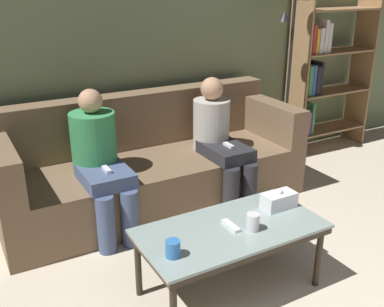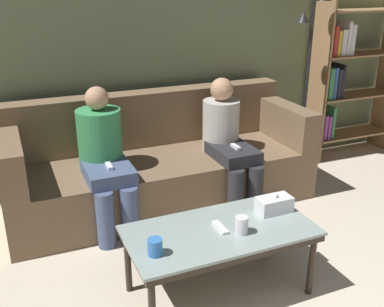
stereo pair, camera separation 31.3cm
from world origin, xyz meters
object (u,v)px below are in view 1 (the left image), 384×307
tissue_box (279,200)px  standing_lamp (291,60)px  coffee_table (231,234)px  seated_person_left_end (99,158)px  couch (152,166)px  game_remote (231,226)px  bookshelf (322,71)px  cup_near_right (253,222)px  seated_person_mid_left (219,138)px  cup_near_left (173,249)px

tissue_box → standing_lamp: bearing=48.0°
coffee_table → seated_person_left_end: seated_person_left_end is taller
couch → coffee_table: (-0.09, -1.33, 0.07)m
couch → seated_person_left_end: (-0.52, -0.22, 0.25)m
game_remote → bookshelf: bookshelf is taller
cup_near_right → seated_person_left_end: seated_person_left_end is taller
game_remote → standing_lamp: size_ratio=0.09×
tissue_box → seated_person_mid_left: size_ratio=0.21×
game_remote → bookshelf: bearing=35.5°
cup_near_left → seated_person_left_end: (0.01, 1.21, 0.09)m
seated_person_mid_left → cup_near_right: bearing=-113.8°
tissue_box → game_remote: bearing=-171.9°
standing_lamp → tissue_box: bearing=-132.0°
coffee_table → bookshelf: bookshelf is taller
cup_near_right → couch: bearing=90.0°
cup_near_right → game_remote: cup_near_right is taller
cup_near_right → game_remote: (-0.09, 0.09, -0.04)m
cup_near_left → seated_person_left_end: bearing=89.6°
game_remote → standing_lamp: 2.32m
standing_lamp → cup_near_left: bearing=-143.4°
couch → cup_near_right: bearing=-90.0°
game_remote → standing_lamp: (1.68, 1.47, 0.62)m
tissue_box → seated_person_left_end: seated_person_left_end is taller
cup_near_left → couch: bearing=69.7°
bookshelf → seated_person_mid_left: bookshelf is taller
cup_near_left → cup_near_right: bearing=1.2°
cup_near_left → game_remote: 0.45m
tissue_box → seated_person_mid_left: (0.20, 1.03, 0.07)m
couch → standing_lamp: 1.76m
cup_near_right → bookshelf: size_ratio=0.06×
cup_near_right → game_remote: size_ratio=0.70×
cup_near_right → game_remote: 0.13m
couch → bookshelf: 2.26m
bookshelf → coffee_table: bearing=-144.5°
couch → game_remote: bearing=-93.9°
cup_near_right → seated_person_mid_left: (0.52, 1.18, 0.07)m
couch → coffee_table: bearing=-93.9°
game_remote → bookshelf: 2.81m
seated_person_left_end → game_remote: bearing=-68.9°
cup_near_left → standing_lamp: 2.70m
game_remote → coffee_table: bearing=-97.1°
seated_person_left_end → seated_person_mid_left: size_ratio=1.02×
couch → standing_lamp: bearing=5.2°
bookshelf → seated_person_left_end: size_ratio=1.61×
couch → game_remote: size_ratio=16.91×
cup_near_right → seated_person_left_end: bearing=113.5°
cup_near_left → standing_lamp: bearing=36.6°
bookshelf → game_remote: bearing=-144.5°
bookshelf → seated_person_mid_left: size_ratio=1.64×
coffee_table → tissue_box: 0.42m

